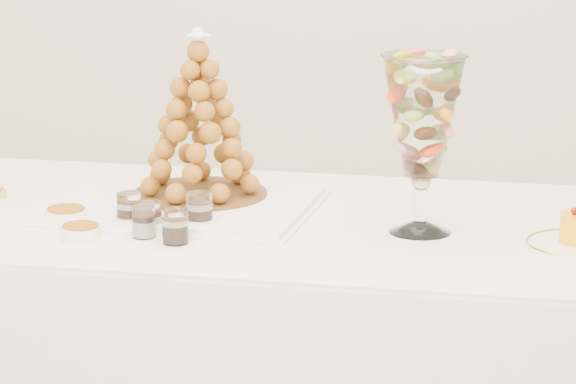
# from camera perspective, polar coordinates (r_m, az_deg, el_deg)

# --- Properties ---
(lace_tray) EXTENTS (0.61, 0.48, 0.02)m
(lace_tray) POSITION_cam_1_polar(r_m,az_deg,el_deg) (3.14, -4.47, -0.56)
(lace_tray) COLOR white
(lace_tray) RESTS_ON buffet_table
(macaron_vase) EXTENTS (0.18, 0.18, 0.39)m
(macaron_vase) POSITION_cam_1_polar(r_m,az_deg,el_deg) (2.91, 5.66, 3.09)
(macaron_vase) COLOR white
(macaron_vase) RESTS_ON buffet_table
(cake_plate) EXTENTS (0.22, 0.22, 0.01)m
(cake_plate) POSITION_cam_1_polar(r_m,az_deg,el_deg) (2.90, 11.96, -2.20)
(cake_plate) COLOR white
(cake_plate) RESTS_ON buffet_table
(verrine_a) EXTENTS (0.06, 0.06, 0.07)m
(verrine_a) POSITION_cam_1_polar(r_m,az_deg,el_deg) (3.01, -6.67, -0.72)
(verrine_a) COLOR white
(verrine_a) RESTS_ON buffet_table
(verrine_b) EXTENTS (0.06, 0.06, 0.06)m
(verrine_b) POSITION_cam_1_polar(r_m,az_deg,el_deg) (2.96, -5.75, -1.03)
(verrine_b) COLOR white
(verrine_b) RESTS_ON buffet_table
(verrine_c) EXTENTS (0.06, 0.06, 0.08)m
(verrine_c) POSITION_cam_1_polar(r_m,az_deg,el_deg) (2.98, -3.73, -0.77)
(verrine_c) COLOR white
(verrine_c) RESTS_ON buffet_table
(verrine_d) EXTENTS (0.06, 0.06, 0.07)m
(verrine_d) POSITION_cam_1_polar(r_m,az_deg,el_deg) (2.92, -6.05, -1.26)
(verrine_d) COLOR white
(verrine_d) RESTS_ON buffet_table
(verrine_e) EXTENTS (0.06, 0.06, 0.07)m
(verrine_e) POSITION_cam_1_polar(r_m,az_deg,el_deg) (2.87, -4.74, -1.45)
(verrine_e) COLOR white
(verrine_e) RESTS_ON buffet_table
(ramekin_back) EXTENTS (0.09, 0.09, 0.03)m
(ramekin_back) POSITION_cam_1_polar(r_m,az_deg,el_deg) (3.06, -9.26, -0.99)
(ramekin_back) COLOR white
(ramekin_back) RESTS_ON buffet_table
(ramekin_front) EXTENTS (0.09, 0.09, 0.03)m
(ramekin_front) POSITION_cam_1_polar(r_m,az_deg,el_deg) (2.93, -8.66, -1.68)
(ramekin_front) COLOR white
(ramekin_front) RESTS_ON buffet_table
(croquembouche) EXTENTS (0.31, 0.31, 0.39)m
(croquembouche) POSITION_cam_1_polar(r_m,az_deg,el_deg) (3.15, -3.74, 3.24)
(croquembouche) COLOR brown
(croquembouche) RESTS_ON lace_tray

